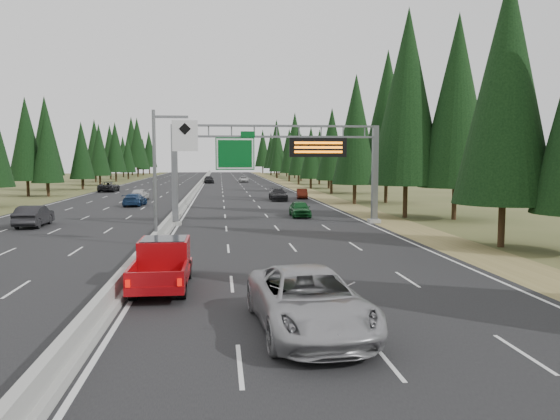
{
  "coord_description": "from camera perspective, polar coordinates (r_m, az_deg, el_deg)",
  "views": [
    {
      "loc": [
        3.8,
        -7.73,
        5.21
      ],
      "look_at": [
        6.87,
        20.0,
        2.61
      ],
      "focal_mm": 35.0,
      "sensor_mm": 36.0,
      "label": 1
    }
  ],
  "objects": [
    {
      "name": "tree_row_right",
      "position": [
        70.97,
        8.55,
        8.47
      ],
      "size": [
        11.65,
        239.03,
        18.54
      ],
      "color": "black",
      "rests_on": "ground"
    },
    {
      "name": "road",
      "position": [
        87.97,
        -8.79,
        1.9
      ],
      "size": [
        32.0,
        260.0,
        0.08
      ],
      "primitive_type": "cube",
      "color": "black",
      "rests_on": "ground"
    },
    {
      "name": "car_onc_far",
      "position": [
        90.59,
        -17.45,
        2.34
      ],
      "size": [
        2.67,
        5.65,
        1.56
      ],
      "primitive_type": "imported",
      "rotation": [
        0.0,
        0.0,
        3.13
      ],
      "color": "black",
      "rests_on": "road"
    },
    {
      "name": "sign_gantry",
      "position": [
        42.92,
        0.53,
        5.41
      ],
      "size": [
        16.75,
        0.98,
        7.8
      ],
      "color": "slate",
      "rests_on": "road"
    },
    {
      "name": "tree_row_left",
      "position": [
        79.86,
        -25.61,
        7.59
      ],
      "size": [
        11.27,
        240.36,
        18.9
      ],
      "color": "black",
      "rests_on": "ground"
    },
    {
      "name": "shoulder_right",
      "position": [
        88.99,
        2.74,
        1.99
      ],
      "size": [
        3.6,
        260.0,
        0.06
      ],
      "primitive_type": "cube",
      "color": "olive",
      "rests_on": "ground"
    },
    {
      "name": "car_ahead_dkred",
      "position": [
        71.43,
        2.31,
        1.72
      ],
      "size": [
        1.73,
        3.97,
        1.27
      ],
      "primitive_type": "imported",
      "rotation": [
        0.0,
        0.0,
        -0.1
      ],
      "color": "#4F160B",
      "rests_on": "road"
    },
    {
      "name": "car_onc_blue",
      "position": [
        62.15,
        -14.93,
        1.06
      ],
      "size": [
        2.31,
        4.92,
        1.39
      ],
      "primitive_type": "imported",
      "rotation": [
        0.0,
        0.0,
        3.06
      ],
      "color": "navy",
      "rests_on": "road"
    },
    {
      "name": "car_onc_white",
      "position": [
        70.67,
        -14.42,
        1.61
      ],
      "size": [
        2.17,
        4.51,
        1.48
      ],
      "primitive_type": "imported",
      "rotation": [
        0.0,
        0.0,
        3.04
      ],
      "color": "silver",
      "rests_on": "road"
    },
    {
      "name": "car_ahead_white",
      "position": [
        122.27,
        -3.81,
        3.22
      ],
      "size": [
        2.34,
        4.67,
        1.27
      ],
      "primitive_type": "imported",
      "rotation": [
        0.0,
        0.0,
        -0.05
      ],
      "color": "#BDBDBD",
      "rests_on": "road"
    },
    {
      "name": "car_ahead_dkgrey",
      "position": [
        68.05,
        -0.2,
        1.63
      ],
      "size": [
        2.04,
        5.02,
        1.46
      ],
      "primitive_type": "imported",
      "rotation": [
        0.0,
        0.0,
        0.0
      ],
      "color": "black",
      "rests_on": "road"
    },
    {
      "name": "median_barrier",
      "position": [
        87.95,
        -8.79,
        2.15
      ],
      "size": [
        0.7,
        260.0,
        0.85
      ],
      "color": "gray",
      "rests_on": "road"
    },
    {
      "name": "shoulder_left",
      "position": [
        90.5,
        -20.13,
        1.73
      ],
      "size": [
        3.6,
        260.0,
        0.06
      ],
      "primitive_type": "cube",
      "color": "#434B23",
      "rests_on": "ground"
    },
    {
      "name": "car_ahead_green",
      "position": [
        48.79,
        2.09,
        0.13
      ],
      "size": [
        1.74,
        4.19,
        1.42
      ],
      "primitive_type": "imported",
      "rotation": [
        0.0,
        0.0,
        -0.02
      ],
      "color": "#114D1F",
      "rests_on": "road"
    },
    {
      "name": "silver_minivan",
      "position": [
        16.49,
        3.05,
        -9.46
      ],
      "size": [
        3.52,
        6.85,
        1.85
      ],
      "primitive_type": "imported",
      "rotation": [
        0.0,
        0.0,
        0.07
      ],
      "color": "#9B9B9F",
      "rests_on": "road"
    },
    {
      "name": "hov_sign_pole",
      "position": [
        32.86,
        -11.97,
        4.37
      ],
      "size": [
        2.8,
        0.5,
        8.0
      ],
      "color": "slate",
      "rests_on": "road"
    },
    {
      "name": "red_pickup",
      "position": [
        22.68,
        -12.08,
        -5.17
      ],
      "size": [
        2.07,
        5.78,
        1.88
      ],
      "color": "black",
      "rests_on": "road"
    },
    {
      "name": "car_onc_near",
      "position": [
        45.71,
        -24.33,
        -0.56
      ],
      "size": [
        1.79,
        4.96,
        1.63
      ],
      "primitive_type": "imported",
      "rotation": [
        0.0,
        0.0,
        3.16
      ],
      "color": "black",
      "rests_on": "road"
    },
    {
      "name": "car_ahead_far",
      "position": [
        118.08,
        -7.44,
        3.19
      ],
      "size": [
        2.37,
        4.91,
        1.62
      ],
      "primitive_type": "imported",
      "rotation": [
        0.0,
        0.0,
        0.1
      ],
      "color": "black",
      "rests_on": "road"
    }
  ]
}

